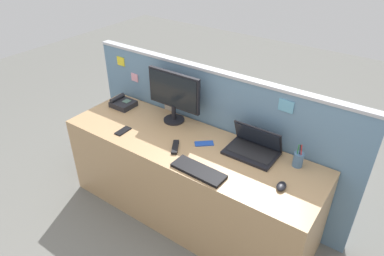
# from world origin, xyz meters

# --- Properties ---
(ground_plane) EXTENTS (10.00, 10.00, 0.00)m
(ground_plane) POSITION_xyz_m (0.00, 0.00, 0.00)
(ground_plane) COLOR slate
(desk) EXTENTS (2.13, 0.66, 0.74)m
(desk) POSITION_xyz_m (0.00, 0.00, 0.37)
(desk) COLOR tan
(desk) RESTS_ON ground_plane
(cubicle_divider) EXTENTS (2.47, 0.08, 1.23)m
(cubicle_divider) POSITION_xyz_m (-0.00, 0.37, 0.62)
(cubicle_divider) COLOR #6084A3
(cubicle_divider) RESTS_ON ground_plane
(desktop_monitor) EXTENTS (0.50, 0.18, 0.44)m
(desktop_monitor) POSITION_xyz_m (-0.31, 0.22, 1.00)
(desktop_monitor) COLOR black
(desktop_monitor) RESTS_ON desk
(laptop) EXTENTS (0.38, 0.26, 0.20)m
(laptop) POSITION_xyz_m (0.46, 0.20, 0.79)
(laptop) COLOR black
(laptop) RESTS_ON desk
(desk_phone) EXTENTS (0.20, 0.18, 0.09)m
(desk_phone) POSITION_xyz_m (-0.85, 0.15, 0.77)
(desk_phone) COLOR #232328
(desk_phone) RESTS_ON desk
(keyboard_main) EXTENTS (0.40, 0.15, 0.02)m
(keyboard_main) POSITION_xyz_m (0.26, -0.24, 0.75)
(keyboard_main) COLOR black
(keyboard_main) RESTS_ON desk
(computer_mouse_right_hand) EXTENTS (0.07, 0.11, 0.03)m
(computer_mouse_right_hand) POSITION_xyz_m (0.79, -0.06, 0.76)
(computer_mouse_right_hand) COLOR black
(computer_mouse_right_hand) RESTS_ON desk
(pen_cup) EXTENTS (0.07, 0.07, 0.18)m
(pen_cup) POSITION_xyz_m (0.79, 0.22, 0.79)
(pen_cup) COLOR #4C7093
(pen_cup) RESTS_ON desk
(cell_phone_blue_case) EXTENTS (0.15, 0.14, 0.01)m
(cell_phone_blue_case) POSITION_xyz_m (0.10, 0.07, 0.74)
(cell_phone_blue_case) COLOR blue
(cell_phone_blue_case) RESTS_ON desk
(cell_phone_black_slab) EXTENTS (0.07, 0.14, 0.01)m
(cell_phone_black_slab) POSITION_xyz_m (-0.54, -0.16, 0.74)
(cell_phone_black_slab) COLOR black
(cell_phone_black_slab) RESTS_ON desk
(tv_remote) EXTENTS (0.13, 0.17, 0.02)m
(tv_remote) POSITION_xyz_m (-0.05, -0.10, 0.75)
(tv_remote) COLOR black
(tv_remote) RESTS_ON desk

